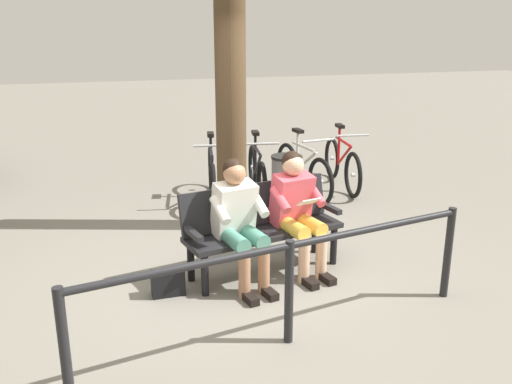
% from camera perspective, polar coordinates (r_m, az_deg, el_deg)
% --- Properties ---
extents(ground_plane, '(40.00, 40.00, 0.00)m').
position_cam_1_polar(ground_plane, '(5.33, -1.25, -9.49)').
color(ground_plane, slate).
extents(bench, '(1.66, 0.80, 0.87)m').
position_cam_1_polar(bench, '(5.43, 0.51, -3.13)').
color(bench, black).
rests_on(bench, ground).
extents(person_reading, '(0.54, 0.82, 1.20)m').
position_cam_1_polar(person_reading, '(5.40, 4.29, -1.52)').
color(person_reading, '#D84C59').
rests_on(person_reading, ground).
extents(person_companion, '(0.54, 0.82, 1.20)m').
position_cam_1_polar(person_companion, '(5.10, -1.78, -2.63)').
color(person_companion, white).
rests_on(person_companion, ground).
extents(handbag, '(0.30, 0.14, 0.24)m').
position_cam_1_polar(handbag, '(5.13, -9.16, -9.31)').
color(handbag, black).
rests_on(handbag, ground).
extents(tree_trunk, '(0.36, 0.36, 3.26)m').
position_cam_1_polar(tree_trunk, '(6.40, -2.66, 10.32)').
color(tree_trunk, '#4C3823').
rests_on(tree_trunk, ground).
extents(litter_bin, '(0.39, 0.39, 0.81)m').
position_cam_1_polar(litter_bin, '(6.94, 3.16, 0.54)').
color(litter_bin, slate).
rests_on(litter_bin, ground).
extents(bicycle_black, '(0.48, 1.67, 0.94)m').
position_cam_1_polar(bicycle_black, '(8.34, 8.94, 2.88)').
color(bicycle_black, black).
rests_on(bicycle_black, ground).
extents(bicycle_blue, '(0.48, 1.68, 0.94)m').
position_cam_1_polar(bicycle_blue, '(7.91, 4.92, 2.24)').
color(bicycle_blue, black).
rests_on(bicycle_blue, ground).
extents(bicycle_red, '(0.48, 1.67, 0.94)m').
position_cam_1_polar(bicycle_red, '(7.71, 0.11, 1.90)').
color(bicycle_red, black).
rests_on(bicycle_red, ground).
extents(bicycle_purple, '(0.49, 1.66, 0.94)m').
position_cam_1_polar(bicycle_purple, '(7.62, -4.62, 1.67)').
color(bicycle_purple, black).
rests_on(bicycle_purple, ground).
extents(railing_fence, '(3.31, 0.66, 0.85)m').
position_cam_1_polar(railing_fence, '(4.17, 3.50, -8.27)').
color(railing_fence, black).
rests_on(railing_fence, ground).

